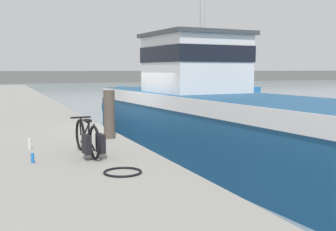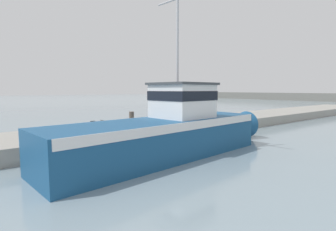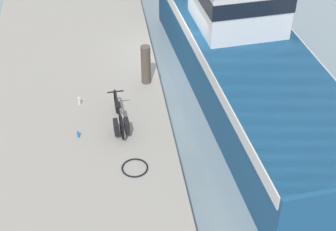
# 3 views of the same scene
# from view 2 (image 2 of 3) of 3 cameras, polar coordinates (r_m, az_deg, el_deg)

# --- Properties ---
(ground_plane) EXTENTS (320.00, 320.00, 0.00)m
(ground_plane) POSITION_cam_2_polar(r_m,az_deg,el_deg) (15.57, -0.89, -6.79)
(ground_plane) COLOR gray
(dock_pier) EXTENTS (5.27, 80.00, 0.83)m
(dock_pier) POSITION_cam_2_polar(r_m,az_deg,el_deg) (18.29, -7.55, -3.64)
(dock_pier) COLOR gray
(dock_pier) RESTS_ON ground_plane
(fishing_boat_main) EXTENTS (4.09, 14.03, 9.21)m
(fishing_boat_main) POSITION_cam_2_polar(r_m,az_deg,el_deg) (13.28, 0.74, -3.10)
(fishing_boat_main) COLOR navy
(fishing_boat_main) RESTS_ON ground_plane
(bicycle_touring) EXTENTS (0.49, 1.80, 0.75)m
(bicycle_touring) POSITION_cam_2_polar(r_m,az_deg,el_deg) (15.50, -16.23, -2.65)
(bicycle_touring) COLOR black
(bicycle_touring) RESTS_ON dock_pier
(mooring_post) EXTENTS (0.29, 0.29, 1.24)m
(mooring_post) POSITION_cam_2_polar(r_m,az_deg,el_deg) (15.53, -7.91, -1.44)
(mooring_post) COLOR #51473D
(mooring_post) RESTS_ON dock_pier
(hose_coil) EXTENTS (0.66, 0.66, 0.04)m
(hose_coil) POSITION_cam_2_polar(r_m,az_deg,el_deg) (14.79, -21.71, -4.50)
(hose_coil) COLOR black
(hose_coil) RESTS_ON dock_pier
(water_bottle_on_curb) EXTENTS (0.07, 0.07, 0.25)m
(water_bottle_on_curb) POSITION_cam_2_polar(r_m,az_deg,el_deg) (16.98, -13.84, -2.63)
(water_bottle_on_curb) COLOR silver
(water_bottle_on_curb) RESTS_ON dock_pier
(water_bottle_by_bike) EXTENTS (0.06, 0.06, 0.19)m
(water_bottle_by_bike) POSITION_cam_2_polar(r_m,az_deg,el_deg) (16.49, -18.46, -3.11)
(water_bottle_by_bike) COLOR blue
(water_bottle_by_bike) RESTS_ON dock_pier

